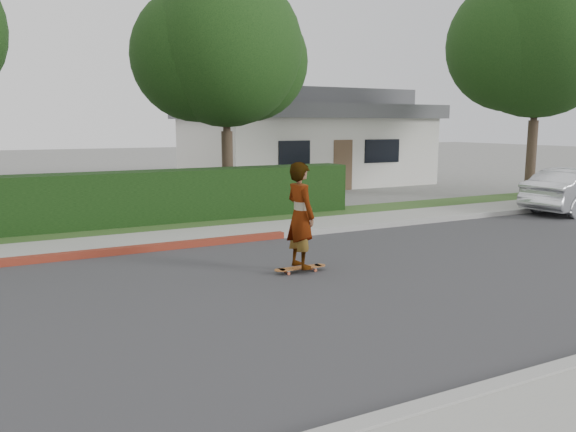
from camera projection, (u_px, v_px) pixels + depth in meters
name	position (u px, v px, depth m)	size (l,w,h in m)	color
ground	(337.00, 286.00, 9.60)	(120.00, 120.00, 0.00)	slate
road	(337.00, 286.00, 9.60)	(60.00, 8.00, 0.01)	#2D2D30
curb_near	(542.00, 376.00, 5.99)	(60.00, 0.20, 0.15)	#9E9E99
curb_far	(244.00, 239.00, 13.19)	(60.00, 0.20, 0.15)	#9E9E99
curb_red_section	(7.00, 262.00, 10.93)	(12.00, 0.21, 0.15)	maroon
sidewalk_far	(230.00, 233.00, 13.98)	(60.00, 1.60, 0.12)	gray
planting_strip	(209.00, 223.00, 15.38)	(60.00, 1.60, 0.10)	#2D4C1E
hedge	(90.00, 202.00, 14.44)	(15.00, 1.00, 1.50)	black
tree_center	(223.00, 54.00, 17.54)	(5.66, 4.84, 7.44)	#33261C
tree_right	(534.00, 43.00, 20.20)	(6.32, 5.60, 8.56)	#33261C
house	(301.00, 138.00, 26.91)	(10.60, 8.60, 4.30)	beige
skateboard	(300.00, 268.00, 10.44)	(1.04, 0.23, 0.10)	#C25735
skateboarder	(300.00, 215.00, 10.28)	(0.71, 0.47, 1.96)	white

